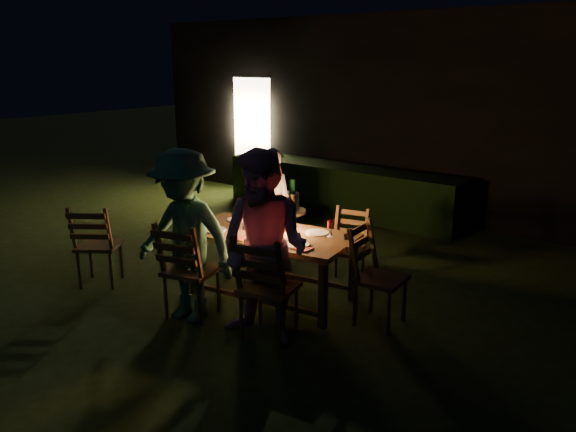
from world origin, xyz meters
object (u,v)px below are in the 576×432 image
Objects in this scene: person_opp_left at (185,237)px; person_house_side at (272,209)px; chair_near_left at (191,286)px; chair_far_right at (345,261)px; chair_end at (378,294)px; ice_bucket at (287,202)px; chair_spare at (99,259)px; bottle_table at (249,217)px; chair_far_left at (271,246)px; chair_near_right at (268,305)px; dining_table at (269,239)px; bottle_bucket_a at (282,198)px; bottle_bucket_b at (292,198)px; lantern at (276,218)px; person_opp_right at (265,248)px; side_table at (287,216)px.

person_house_side is at bearing 90.00° from person_opp_left.
chair_far_right is (0.77, 1.67, -0.05)m from chair_near_left.
chair_end reaches higher than ice_bucket.
bottle_table is at bearing -6.35° from chair_spare.
chair_far_left is 3.37× the size of bottle_table.
chair_near_right is at bearing -40.90° from chair_end.
chair_spare is 1.85m from bottle_table.
dining_table is 1.99× the size of chair_far_left.
chair_end is 1.59m from bottle_table.
bottle_bucket_b is at bearing 38.66° from bottle_bucket_a.
bottle_table is at bearing -74.80° from bottle_bucket_b.
bottle_bucket_a is (1.11, 1.96, 0.50)m from chair_spare.
person_house_side is at bearing -71.70° from bottle_bucket_a.
bottle_bucket_b is at bearing 109.10° from chair_near_right.
chair_end is 3.18m from chair_spare.
ice_bucket is (-1.84, 0.94, 0.45)m from chair_end.
chair_spare is 2.14m from lantern.
bottle_bucket_a is (-1.11, 0.24, 0.53)m from chair_far_right.
bottle_bucket_a is (-1.23, 1.83, -0.08)m from person_opp_right.
bottle_table is (0.31, -0.73, 0.59)m from chair_far_left.
person_opp_left is 2.65× the size of side_table.
person_opp_right is 2.22m from bottle_bucket_b.
chair_near_right is at bearing -55.77° from lantern.
person_opp_left is (-1.54, -1.05, 0.54)m from chair_end.
person_house_side is 0.93m from lantern.
chair_spare reaches higher than bottle_bucket_a.
chair_spare is at bearing 42.93° from chair_far_left.
lantern is (0.37, 0.93, 0.04)m from person_opp_left.
person_house_side is 0.42m from side_table.
bottle_table is 1.19m from bottle_bucket_a.
chair_spare is 2.42m from bottle_bucket_b.
person_house_side reaches higher than chair_near_left.
bottle_table is at bearing -69.15° from bottle_bucket_a.
person_opp_right is at bearing -57.60° from side_table.
bottle_bucket_b is (0.05, 0.04, 0.24)m from side_table.
chair_spare is 3.13× the size of bottle_bucket_b.
person_opp_left is at bearing 90.00° from person_house_side.
bottle_bucket_b reaches higher than chair_far_left.
person_opp_right is 5.90× the size of ice_bucket.
lantern reaches higher than chair_near_right.
dining_table is 6.28× the size of ice_bucket.
chair_near_left is 0.60× the size of person_opp_right.
bottle_table reaches higher than chair_far_left.
person_opp_right reaches higher than ice_bucket.
bottle_bucket_a reaches higher than chair_far_right.
dining_table is 6.72× the size of bottle_table.
bottle_bucket_b is (-0.57, 1.16, 0.14)m from dining_table.
chair_near_right reaches higher than ice_bucket.
chair_near_right reaches higher than dining_table.
person_house_side is 4.67× the size of bottle_bucket_b.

